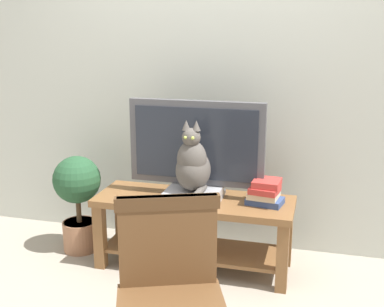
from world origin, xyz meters
TOP-DOWN VIEW (x-y plane):
  - ground_plane at (0.00, 0.00)m, footprint 12.00×12.00m
  - back_wall at (0.00, 0.95)m, footprint 7.00×0.12m
  - tv_stand at (-0.07, 0.45)m, footprint 1.30×0.46m
  - tv at (-0.07, 0.51)m, footprint 0.90×0.20m
  - media_box at (-0.06, 0.39)m, footprint 0.35×0.27m
  - cat at (-0.06, 0.38)m, footprint 0.22×0.34m
  - wooden_chair at (0.13, -0.72)m, footprint 0.59×0.59m
  - book_stack at (0.39, 0.47)m, footprint 0.24×0.21m
  - potted_plant at (-0.94, 0.48)m, footprint 0.34×0.34m

SIDE VIEW (x-z plane):
  - ground_plane at x=0.00m, z-range 0.00..0.00m
  - tv_stand at x=-0.07m, z-range 0.09..0.58m
  - potted_plant at x=-0.94m, z-range 0.07..0.77m
  - wooden_chair at x=0.13m, z-range 0.08..0.96m
  - media_box at x=-0.06m, z-range 0.49..0.57m
  - book_stack at x=0.39m, z-range 0.48..0.64m
  - cat at x=-0.06m, z-range 0.51..0.97m
  - tv at x=-0.07m, z-range 0.50..1.14m
  - back_wall at x=0.00m, z-range 0.00..2.80m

